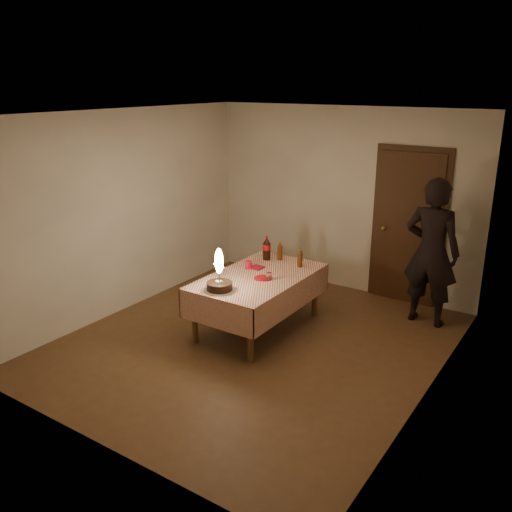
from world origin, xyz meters
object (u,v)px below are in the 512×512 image
object	(u,v)px
clear_cup	(269,276)
cola_bottle	(267,248)
dining_table	(258,283)
red_cup	(249,265)
amber_bottle_left	(280,251)
red_plate	(263,278)
photographer	(431,252)
amber_bottle_right	(300,258)
birthday_cake	(219,281)

from	to	relation	value
clear_cup	cola_bottle	bearing A→B (deg)	124.61
dining_table	cola_bottle	world-z (taller)	cola_bottle
red_cup	clear_cup	distance (m)	0.46
amber_bottle_left	red_plate	bearing A→B (deg)	-74.23
dining_table	amber_bottle_left	world-z (taller)	amber_bottle_left
amber_bottle_left	photographer	world-z (taller)	photographer
red_plate	amber_bottle_right	world-z (taller)	amber_bottle_right
clear_cup	photographer	xyz separation A→B (m)	(1.47, 1.38, 0.19)
dining_table	amber_bottle_right	xyz separation A→B (m)	(0.26, 0.56, 0.21)
photographer	clear_cup	bearing A→B (deg)	-136.80
birthday_cake	clear_cup	world-z (taller)	birthday_cake
amber_bottle_right	dining_table	bearing A→B (deg)	-114.84
red_cup	amber_bottle_left	world-z (taller)	amber_bottle_left
birthday_cake	clear_cup	xyz separation A→B (m)	(0.29, 0.58, -0.07)
red_plate	clear_cup	size ratio (longest dim) A/B	2.44
cola_bottle	photographer	world-z (taller)	photographer
red_plate	red_cup	xyz separation A→B (m)	(-0.34, 0.19, 0.05)
red_cup	cola_bottle	size ratio (longest dim) A/B	0.31
dining_table	clear_cup	distance (m)	0.24
red_plate	clear_cup	bearing A→B (deg)	-2.48
red_cup	photographer	bearing A→B (deg)	32.22
red_cup	amber_bottle_left	xyz separation A→B (m)	(0.14, 0.52, 0.07)
amber_bottle_left	red_cup	bearing A→B (deg)	-104.57
red_cup	amber_bottle_left	bearing A→B (deg)	75.43
clear_cup	amber_bottle_right	bearing A→B (deg)	83.13
birthday_cake	red_plate	distance (m)	0.63
red_plate	cola_bottle	world-z (taller)	cola_bottle
cola_bottle	amber_bottle_right	distance (m)	0.51
clear_cup	cola_bottle	distance (m)	0.77
amber_bottle_left	birthday_cake	bearing A→B (deg)	-90.10
birthday_cake	clear_cup	size ratio (longest dim) A/B	5.42
birthday_cake	red_cup	xyz separation A→B (m)	(-0.13, 0.77, -0.06)
birthday_cake	clear_cup	bearing A→B (deg)	63.60
photographer	red_plate	bearing A→B (deg)	-138.47
cola_bottle	photographer	bearing A→B (deg)	21.77
clear_cup	photographer	world-z (taller)	photographer
red_plate	amber_bottle_right	size ratio (longest dim) A/B	0.86
birthday_cake	amber_bottle_right	xyz separation A→B (m)	(0.36, 1.19, 0.01)
dining_table	birthday_cake	world-z (taller)	birthday_cake
red_cup	clear_cup	bearing A→B (deg)	-24.26
birthday_cake	red_plate	bearing A→B (deg)	70.81
red_cup	cola_bottle	xyz separation A→B (m)	(-0.01, 0.43, 0.10)
dining_table	birthday_cake	distance (m)	0.67
dining_table	red_cup	distance (m)	0.31
red_plate	amber_bottle_right	distance (m)	0.64
clear_cup	amber_bottle_right	distance (m)	0.62
red_cup	photographer	size ratio (longest dim) A/B	0.05
cola_bottle	amber_bottle_left	bearing A→B (deg)	31.59
cola_bottle	amber_bottle_right	size ratio (longest dim) A/B	1.25
red_plate	photographer	distance (m)	2.09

